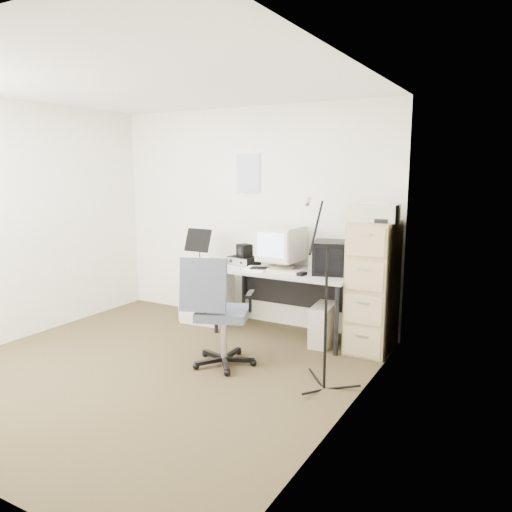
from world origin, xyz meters
The scene contains 23 objects.
floor centered at (0.00, 0.00, -0.01)m, with size 3.60×3.60×0.01m, color #41331C.
ceiling centered at (0.00, 0.00, 2.50)m, with size 3.60×3.60×0.01m, color white.
wall_back centered at (0.00, 1.80, 1.25)m, with size 3.60×0.02×2.50m, color white.
wall_left centered at (-1.80, 0.00, 1.25)m, with size 0.02×3.60×2.50m, color white.
wall_right centered at (1.80, 0.00, 1.25)m, with size 0.02×3.60×2.50m, color white.
wall_calendar centered at (-0.02, 1.79, 1.75)m, with size 0.30×0.02×0.44m, color white.
filing_cabinet centered at (1.58, 1.48, 0.65)m, with size 0.40×0.60×1.30m, color tan.
printer centered at (1.58, 1.44, 1.38)m, with size 0.44×0.30×0.17m, color silver.
desk centered at (0.63, 1.45, 0.36)m, with size 1.50×0.70×0.73m, color #A6A6A5.
crt_monitor centered at (0.54, 1.53, 0.96)m, with size 0.41×0.43×0.45m, color silver.
crt_tv centered at (1.13, 1.52, 0.90)m, with size 0.37×0.39×0.34m, color black.
desk_speaker centered at (0.89, 1.59, 0.81)m, with size 0.09×0.09×0.16m, color beige.
keyboard centered at (0.66, 1.32, 0.74)m, with size 0.44×0.15×0.02m, color silver.
mouse centered at (0.90, 1.27, 0.75)m, with size 0.06×0.11×0.03m, color black.
radio_receiver centered at (0.08, 1.50, 0.78)m, with size 0.32×0.23×0.09m, color black.
radio_speaker centered at (0.10, 1.49, 0.89)m, with size 0.14×0.13×0.14m, color black.
papers centered at (0.35, 1.29, 0.74)m, with size 0.22×0.30×0.02m, color white.
pc_tower centered at (1.10, 1.40, 0.21)m, with size 0.20×0.45×0.42m, color silver.
office_chair centered at (0.51, 0.42, 0.52)m, with size 0.59×0.59×1.03m, color #52586B.
side_cart centered at (-0.40, 1.46, 0.32)m, with size 0.52×0.42×0.65m, color white.
music_stand centered at (-0.45, 1.40, 0.89)m, with size 0.33×0.18×0.48m, color black.
headphones centered at (-0.24, 1.33, 0.70)m, with size 0.17×0.17×0.03m, color black.
mic_stand centered at (1.51, 0.40, 0.78)m, with size 0.02×0.02×1.56m, color black.
Camera 1 is at (2.92, -3.28, 1.79)m, focal length 35.00 mm.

